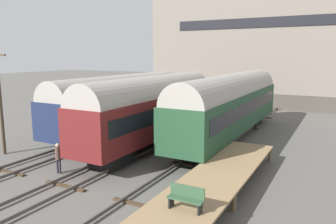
{
  "coord_description": "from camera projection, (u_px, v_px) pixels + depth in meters",
  "views": [
    {
      "loc": [
        12.17,
        -14.52,
        6.68
      ],
      "look_at": [
        0.0,
        8.21,
        2.2
      ],
      "focal_mm": 35.0,
      "sensor_mm": 36.0,
      "label": 1
    }
  ],
  "objects": [
    {
      "name": "utility_pole",
      "position": [
        0.0,
        97.0,
        21.8
      ],
      "size": [
        1.8,
        0.24,
        7.6
      ],
      "color": "#473828",
      "rests_on": "ground"
    },
    {
      "name": "train_car_green",
      "position": [
        231.0,
        103.0,
        26.02
      ],
      "size": [
        3.11,
        18.95,
        5.24
      ],
      "color": "black",
      "rests_on": "ground"
    },
    {
      "name": "person_worker",
      "position": [
        58.0,
        155.0,
        18.56
      ],
      "size": [
        0.32,
        0.32,
        1.78
      ],
      "color": "#282833",
      "rests_on": "ground"
    },
    {
      "name": "ground_plane",
      "position": [
        103.0,
        169.0,
        19.41
      ],
      "size": [
        200.0,
        200.0,
        0.0
      ],
      "primitive_type": "plane",
      "color": "#56544F"
    },
    {
      "name": "track_right",
      "position": [
        169.0,
        180.0,
        17.33
      ],
      "size": [
        2.6,
        60.0,
        0.26
      ],
      "color": "#4C4742",
      "rests_on": "ground"
    },
    {
      "name": "warehouse_building",
      "position": [
        265.0,
        34.0,
        46.38
      ],
      "size": [
        29.13,
        13.45,
        19.34
      ],
      "color": "#46403A",
      "rests_on": "ground"
    },
    {
      "name": "track_middle",
      "position": [
        103.0,
        167.0,
        19.39
      ],
      "size": [
        2.6,
        60.0,
        0.26
      ],
      "color": "#4C4742",
      "rests_on": "ground"
    },
    {
      "name": "track_left",
      "position": [
        49.0,
        156.0,
        21.45
      ],
      "size": [
        2.6,
        60.0,
        0.26
      ],
      "color": "#4C4742",
      "rests_on": "ground"
    },
    {
      "name": "train_car_navy",
      "position": [
        123.0,
        100.0,
        28.15
      ],
      "size": [
        3.04,
        16.41,
        5.06
      ],
      "color": "black",
      "rests_on": "ground"
    },
    {
      "name": "train_car_maroon",
      "position": [
        153.0,
        107.0,
        23.97
      ],
      "size": [
        3.0,
        15.32,
        5.22
      ],
      "color": "black",
      "rests_on": "ground"
    },
    {
      "name": "bench",
      "position": [
        186.0,
        197.0,
        12.23
      ],
      "size": [
        1.4,
        0.4,
        0.91
      ],
      "color": "#2D4C33",
      "rests_on": "station_platform"
    },
    {
      "name": "station_platform",
      "position": [
        207.0,
        186.0,
        14.66
      ],
      "size": [
        2.82,
        15.8,
        0.96
      ],
      "color": "#8C704C",
      "rests_on": "ground"
    }
  ]
}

